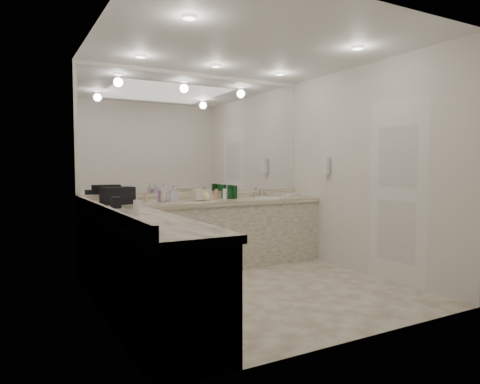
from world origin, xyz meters
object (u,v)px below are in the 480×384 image
soap_bottle_b (173,194)px  black_toiletry_bag (118,196)px  soap_bottle_c (206,195)px  soap_bottle_a (164,193)px  sink (269,198)px  hand_towel (291,195)px  wall_phone (326,166)px  cream_cosmetic_case (201,195)px

soap_bottle_b → black_toiletry_bag: bearing=175.9°
black_toiletry_bag → soap_bottle_c: 1.12m
soap_bottle_a → soap_bottle_c: bearing=-6.1°
sink → soap_bottle_a: size_ratio=1.99×
sink → soap_bottle_c: 1.01m
hand_towel → soap_bottle_c: (-1.41, -0.09, 0.06)m
soap_bottle_a → soap_bottle_c: (0.55, -0.06, -0.04)m
soap_bottle_a → soap_bottle_b: 0.13m
sink → soap_bottle_c: soap_bottle_c is taller
soap_bottle_c → soap_bottle_b: bearing=-176.9°
sink → hand_towel: 0.40m
soap_bottle_c → black_toiletry_bag: bearing=178.8°
wall_phone → black_toiletry_bag: size_ratio=0.67×
wall_phone → cream_cosmetic_case: bearing=163.0°
soap_bottle_a → soap_bottle_c: soap_bottle_a is taller
cream_cosmetic_case → soap_bottle_b: size_ratio=1.12×
sink → hand_towel: hand_towel is taller
hand_towel → sink: bearing=-175.2°
wall_phone → soap_bottle_a: size_ratio=1.08×
cream_cosmetic_case → soap_bottle_c: soap_bottle_c is taller
soap_bottle_b → soap_bottle_c: bearing=3.1°
wall_phone → cream_cosmetic_case: wall_phone is taller
black_toiletry_bag → cream_cosmetic_case: 1.08m
sink → soap_bottle_b: bearing=-177.0°
hand_towel → soap_bottle_a: soap_bottle_a is taller
black_toiletry_bag → sink: bearing=0.8°
wall_phone → soap_bottle_b: (-2.07, 0.42, -0.35)m
black_toiletry_bag → soap_bottle_c: bearing=-1.2°
cream_cosmetic_case → soap_bottle_b: bearing=-174.8°
soap_bottle_a → sink: bearing=-0.3°
cream_cosmetic_case → soap_bottle_a: size_ratio=1.04×
hand_towel → soap_bottle_a: (-1.96, -0.03, 0.09)m
black_toiletry_bag → soap_bottle_a: soap_bottle_a is taller
cream_cosmetic_case → soap_bottle_a: (-0.51, 0.00, 0.04)m
soap_bottle_a → soap_bottle_c: 0.55m
black_toiletry_bag → soap_bottle_c: (1.12, -0.02, -0.03)m
black_toiletry_bag → hand_towel: black_toiletry_bag is taller
sink → hand_towel: (0.40, 0.03, 0.02)m
cream_cosmetic_case → wall_phone: bearing=-22.8°
sink → soap_bottle_a: bearing=179.7°
wall_phone → soap_bottle_b: bearing=168.4°
sink → black_toiletry_bag: bearing=-179.2°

